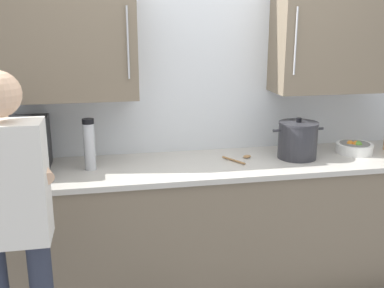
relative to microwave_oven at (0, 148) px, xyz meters
The scene contains 8 objects.
back_wall_tiled 1.41m from the microwave_oven, 11.78° to the left, with size 3.68×0.44×2.65m.
counter_unit 1.47m from the microwave_oven, ahead, with size 3.40×0.65×0.90m.
microwave_oven is the anchor object (origin of this frame).
thermos_flask 0.54m from the microwave_oven, ahead, with size 0.07×0.07×0.33m.
wooden_spoon 1.54m from the microwave_oven, ahead, with size 0.21×0.19×0.02m.
fruit_bowl 2.38m from the microwave_oven, ahead, with size 0.26×0.26×0.10m.
stock_pot 1.93m from the microwave_oven, ahead, with size 0.36×0.27×0.28m.
person_figure 0.85m from the microwave_oven, 76.17° to the right, with size 0.44×0.61×1.61m.
Camera 1 is at (-0.68, -2.11, 1.80)m, focal length 41.95 mm.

